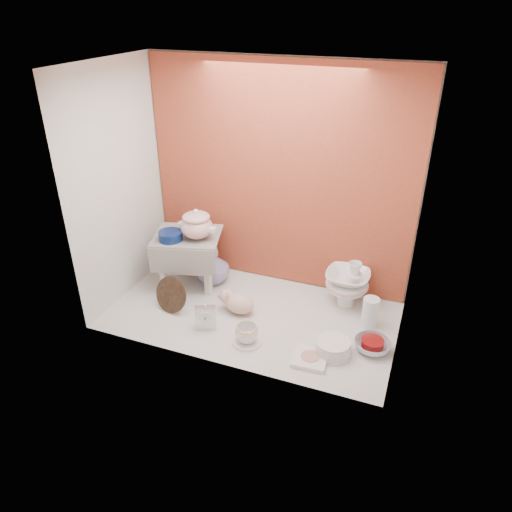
# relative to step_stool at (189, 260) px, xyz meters

# --- Properties ---
(ground) EXTENTS (1.80, 1.80, 0.00)m
(ground) POSITION_rel_step_stool_xyz_m (0.54, -0.19, -0.19)
(ground) COLOR silver
(ground) RESTS_ON ground
(niche_shell) EXTENTS (1.86, 1.03, 1.53)m
(niche_shell) POSITION_rel_step_stool_xyz_m (0.54, -0.01, 0.74)
(niche_shell) COLOR #B3382C
(niche_shell) RESTS_ON ground
(step_stool) EXTENTS (0.53, 0.49, 0.38)m
(step_stool) POSITION_rel_step_stool_xyz_m (0.00, 0.00, 0.00)
(step_stool) COLOR silver
(step_stool) RESTS_ON ground
(soup_tureen) EXTENTS (0.26, 0.26, 0.21)m
(soup_tureen) POSITION_rel_step_stool_xyz_m (0.09, -0.02, 0.30)
(soup_tureen) COLOR white
(soup_tureen) RESTS_ON step_stool
(cobalt_bowl) EXTENTS (0.17, 0.17, 0.06)m
(cobalt_bowl) POSITION_rel_step_stool_xyz_m (-0.07, -0.10, 0.22)
(cobalt_bowl) COLOR #0A1E51
(cobalt_bowl) RESTS_ON step_stool
(floral_platter) EXTENTS (0.36, 0.21, 0.36)m
(floral_platter) POSITION_rel_step_stool_xyz_m (-0.15, 0.23, -0.01)
(floral_platter) COLOR silver
(floral_platter) RESTS_ON ground
(blue_white_vase) EXTENTS (0.25, 0.25, 0.25)m
(blue_white_vase) POSITION_rel_step_stool_xyz_m (0.13, 0.08, -0.07)
(blue_white_vase) COLOR silver
(blue_white_vase) RESTS_ON ground
(lacquer_tray) EXTENTS (0.25, 0.14, 0.23)m
(lacquer_tray) POSITION_rel_step_stool_xyz_m (0.04, -0.33, -0.08)
(lacquer_tray) COLOR black
(lacquer_tray) RESTS_ON ground
(mantel_clock) EXTENTS (0.13, 0.09, 0.18)m
(mantel_clock) POSITION_rel_step_stool_xyz_m (0.34, -0.43, -0.10)
(mantel_clock) COLOR silver
(mantel_clock) RESTS_ON ground
(plush_pig) EXTENTS (0.29, 0.25, 0.14)m
(plush_pig) POSITION_rel_step_stool_xyz_m (0.47, -0.21, -0.12)
(plush_pig) COLOR #D3A895
(plush_pig) RESTS_ON ground
(teacup_saucer) EXTENTS (0.22, 0.22, 0.01)m
(teacup_saucer) POSITION_rel_step_stool_xyz_m (0.62, -0.47, -0.19)
(teacup_saucer) COLOR white
(teacup_saucer) RESTS_ON ground
(gold_rim_teacup) EXTENTS (0.17, 0.17, 0.11)m
(gold_rim_teacup) POSITION_rel_step_stool_xyz_m (0.62, -0.47, -0.13)
(gold_rim_teacup) COLOR white
(gold_rim_teacup) RESTS_ON teacup_saucer
(lattice_dish) EXTENTS (0.20, 0.20, 0.03)m
(lattice_dish) POSITION_rel_step_stool_xyz_m (1.01, -0.48, -0.18)
(lattice_dish) COLOR white
(lattice_dish) RESTS_ON ground
(dinner_plate_stack) EXTENTS (0.28, 0.28, 0.09)m
(dinner_plate_stack) POSITION_rel_step_stool_xyz_m (1.11, -0.38, -0.15)
(dinner_plate_stack) COLOR white
(dinner_plate_stack) RESTS_ON ground
(crystal_bowl) EXTENTS (0.24, 0.24, 0.07)m
(crystal_bowl) POSITION_rel_step_stool_xyz_m (1.32, -0.27, -0.16)
(crystal_bowl) COLOR silver
(crystal_bowl) RESTS_ON ground
(clear_glass_vase) EXTENTS (0.12, 0.12, 0.20)m
(clear_glass_vase) POSITION_rel_step_stool_xyz_m (1.26, -0.04, -0.09)
(clear_glass_vase) COLOR silver
(clear_glass_vase) RESTS_ON ground
(porcelain_tower) EXTENTS (0.29, 0.29, 0.32)m
(porcelain_tower) POSITION_rel_step_stool_xyz_m (1.08, 0.15, -0.03)
(porcelain_tower) COLOR white
(porcelain_tower) RESTS_ON ground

